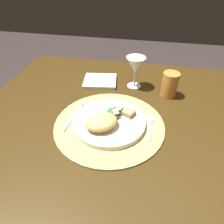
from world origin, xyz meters
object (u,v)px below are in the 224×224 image
fork (72,118)px  wine_glass (135,66)px  napkin (100,81)px  dinner_plate (109,122)px  dining_table (120,144)px  amber_tumbler (170,85)px  spoon (150,123)px

fork → wine_glass: (0.20, 0.28, 0.09)m
wine_glass → napkin: bearing=178.7°
fork → wine_glass: size_ratio=1.20×
dinner_plate → dining_table: bearing=49.5°
wine_glass → amber_tumbler: wine_glass is taller
spoon → wine_glass: wine_glass is taller
amber_tumbler → spoon: bearing=-107.8°
dining_table → wine_glass: wine_glass is taller
dining_table → dinner_plate: 0.16m
spoon → napkin: size_ratio=0.90×
dining_table → napkin: napkin is taller
spoon → napkin: bearing=133.1°
dining_table → spoon: 0.18m
spoon → amber_tumbler: 0.23m
dining_table → wine_glass: bearing=84.7°
wine_glass → dinner_plate: bearing=-101.6°
fork → amber_tumbler: (0.35, 0.23, 0.04)m
dining_table → dinner_plate: bearing=-130.5°
dinner_plate → napkin: (-0.10, 0.29, -0.01)m
dinner_plate → amber_tumbler: amber_tumbler is taller
spoon → fork: bearing=-175.3°
dining_table → fork: size_ratio=6.76×
napkin → wine_glass: size_ratio=1.07×
dinner_plate → fork: (-0.14, 0.00, -0.01)m
dining_table → amber_tumbler: amber_tumbler is taller
fork → spoon: bearing=4.7°
napkin → dinner_plate: bearing=-70.2°
napkin → amber_tumbler: size_ratio=1.43×
amber_tumbler → dinner_plate: bearing=-131.4°
spoon → napkin: napkin is taller
fork → wine_glass: wine_glass is taller
dinner_plate → amber_tumbler: bearing=48.6°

